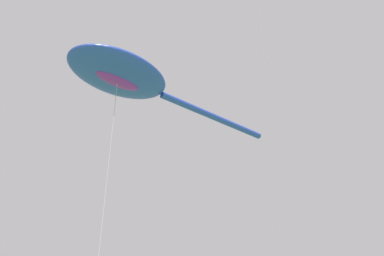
% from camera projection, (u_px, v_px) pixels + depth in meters
% --- Properties ---
extents(big_show_kite, '(12.38, 8.10, 13.65)m').
position_uv_depth(big_show_kite, '(124.00, 77.00, 18.37)').
color(big_show_kite, blue).
rests_on(big_show_kite, ground).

